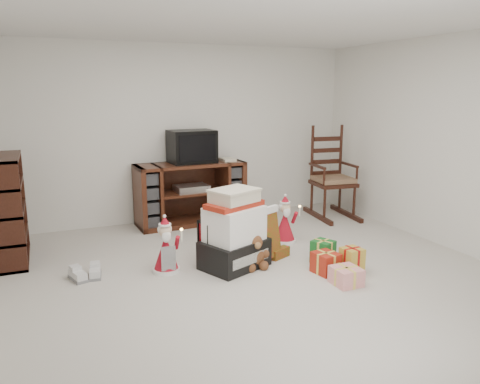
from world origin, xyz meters
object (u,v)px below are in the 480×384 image
gift_pile (234,234)px  mrs_claus_figurine (166,250)px  santa_figurine (285,224)px  crt_television (192,147)px  red_suitcase (219,242)px  gift_cluster (334,261)px  tv_stand (191,193)px  bookshelf (9,211)px  teddy_bear (253,252)px  sneaker_pair (87,274)px  rocking_chair (330,185)px

gift_pile → mrs_claus_figurine: gift_pile is taller
santa_figurine → crt_television: crt_television is taller
crt_television → red_suitcase: bearing=-101.4°
gift_cluster → tv_stand: bearing=108.8°
crt_television → santa_figurine: bearing=-62.6°
bookshelf → gift_pile: (2.20, -1.17, -0.20)m
bookshelf → gift_pile: size_ratio=1.41×
teddy_bear → sneaker_pair: (-1.67, 0.39, -0.12)m
tv_stand → sneaker_pair: size_ratio=4.57×
tv_stand → rocking_chair: rocking_chair is taller
rocking_chair → mrs_claus_figurine: bearing=-150.0°
bookshelf → santa_figurine: bookshelf is taller
red_suitcase → santa_figurine: santa_figurine is taller
rocking_chair → sneaker_pair: (-3.62, -1.10, -0.43)m
tv_stand → gift_pile: size_ratio=1.84×
gift_pile → red_suitcase: gift_pile is taller
red_suitcase → santa_figurine: (1.02, 0.40, -0.03)m
gift_pile → tv_stand: bearing=64.4°
red_suitcase → mrs_claus_figurine: 0.58m
red_suitcase → sneaker_pair: size_ratio=1.75×
bookshelf → sneaker_pair: 1.24m
sneaker_pair → tv_stand: bearing=37.2°
sneaker_pair → gift_pile: bearing=-18.2°
bookshelf → teddy_bear: (2.38, -1.27, -0.40)m
gift_pile → mrs_claus_figurine: size_ratio=1.40×
gift_pile → teddy_bear: size_ratio=2.18×
teddy_bear → gift_cluster: (0.71, -0.45, -0.05)m
teddy_bear → sneaker_pair: 1.72m
bookshelf → sneaker_pair: bearing=-51.3°
gift_pile → crt_television: bearing=63.2°
bookshelf → gift_cluster: size_ratio=1.46×
teddy_bear → santa_figurine: bearing=41.5°
gift_pile → santa_figurine: gift_pile is taller
mrs_claus_figurine → gift_cluster: size_ratio=0.74×
red_suitcase → rocking_chair: bearing=17.8°
tv_stand → crt_television: (0.04, 0.02, 0.66)m
gift_pile → bookshelf: bearing=128.9°
crt_television → mrs_claus_figurine: bearing=-119.5°
sneaker_pair → crt_television: 2.47m
bookshelf → red_suitcase: (2.07, -1.03, -0.31)m
santa_figurine → rocking_chair: bearing=34.9°
tv_stand → sneaker_pair: 2.23m
bookshelf → santa_figurine: bearing=-11.5°
rocking_chair → gift_cluster: bearing=-116.1°
rocking_chair → sneaker_pair: rocking_chair is taller
bookshelf → red_suitcase: 2.34m
red_suitcase → mrs_claus_figurine: bearing=167.0°
teddy_bear → crt_television: size_ratio=0.60×
gift_cluster → sneaker_pair: bearing=160.6°
gift_pile → sneaker_pair: size_ratio=2.48×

